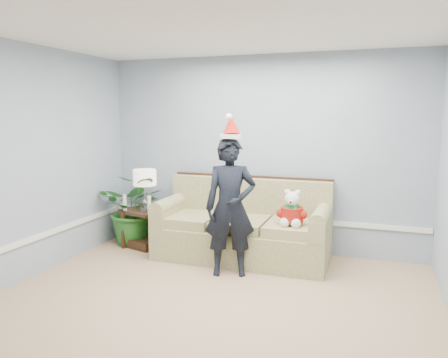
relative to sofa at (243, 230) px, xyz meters
name	(u,v)px	position (x,y,z in m)	size (l,w,h in m)	color
room_shell	(186,179)	(0.10, -2.03, 0.98)	(4.54, 5.04, 2.74)	tan
wainscot_trim	(139,233)	(-1.08, -0.86, 0.08)	(4.49, 4.99, 0.06)	white
sofa	(243,230)	(0.00, 0.00, 0.00)	(2.25, 0.97, 1.05)	brown
side_table	(144,232)	(-1.49, -0.03, -0.16)	(0.67, 0.61, 0.54)	#352113
table_lamp	(145,179)	(-1.45, -0.03, 0.61)	(0.33, 0.33, 0.58)	silver
candle_pair	(137,204)	(-1.51, -0.16, 0.28)	(0.45, 0.06, 0.23)	silver
houseplant	(135,209)	(-1.67, 0.06, 0.15)	(0.95, 0.82, 1.05)	#205C1E
man	(230,207)	(0.04, -0.65, 0.44)	(0.60, 0.39, 1.63)	black
santa_hat	(231,127)	(0.04, -0.64, 1.38)	(0.32, 0.35, 0.29)	white
teddy_bear	(292,212)	(0.69, -0.23, 0.34)	(0.28, 0.32, 0.45)	white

